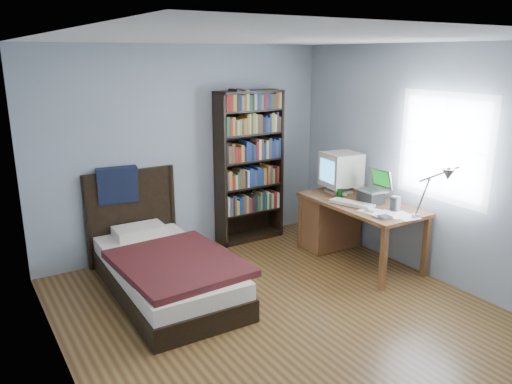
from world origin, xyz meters
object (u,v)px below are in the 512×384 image
at_px(laptop, 372,194).
at_px(bed, 163,266).
at_px(desk, 336,219).
at_px(speaker, 396,203).
at_px(crt_monitor, 340,170).
at_px(bookshelf, 249,167).
at_px(keyboard, 352,203).
at_px(soda_can, 339,193).
at_px(desk_lamp, 443,179).

height_order(laptop, bed, bed).
relative_size(desk, speaker, 9.21).
distance_m(crt_monitor, laptop, 0.58).
distance_m(desk, bookshelf, 1.29).
bearing_deg(desk, keyboard, -110.65).
relative_size(speaker, soda_can, 1.30).
distance_m(laptop, soda_can, 0.39).
bearing_deg(desk_lamp, crt_monitor, 85.43).
height_order(desk_lamp, keyboard, desk_lamp).
bearing_deg(soda_can, keyboard, -102.11).
bearing_deg(keyboard, speaker, -78.23).
relative_size(desk, laptop, 3.89).
relative_size(laptop, bookshelf, 0.20).
bearing_deg(soda_can, desk, 55.13).
relative_size(crt_monitor, soda_can, 4.00).
bearing_deg(soda_can, speaker, -74.80).
distance_m(desk_lamp, soda_can, 1.45).
distance_m(crt_monitor, desk_lamp, 1.60).
bearing_deg(keyboard, crt_monitor, 44.32).
xyz_separation_m(crt_monitor, soda_can, (-0.18, -0.21, -0.22)).
distance_m(laptop, bookshelf, 1.62).
height_order(speaker, soda_can, speaker).
distance_m(desk, bed, 2.26).
height_order(laptop, bookshelf, bookshelf).
distance_m(desk_lamp, bookshelf, 2.54).
bearing_deg(keyboard, bed, 145.65).
xyz_separation_m(laptop, soda_can, (-0.19, 0.34, -0.05)).
distance_m(soda_can, bed, 2.23).
bearing_deg(speaker, soda_can, 90.65).
relative_size(laptop, desk_lamp, 0.60).
xyz_separation_m(desk, keyboard, (-0.16, -0.43, 0.33)).
xyz_separation_m(laptop, bookshelf, (-0.79, 1.41, 0.14)).
distance_m(desk_lamp, speaker, 0.81).
distance_m(laptop, desk_lamp, 1.12).
bearing_deg(soda_can, bed, 173.05).
height_order(laptop, desk_lamp, desk_lamp).
bearing_deg(laptop, desk_lamp, -97.40).
xyz_separation_m(crt_monitor, desk_lamp, (-0.13, -1.58, 0.23)).
xyz_separation_m(laptop, bed, (-2.34, 0.61, -0.58)).
relative_size(crt_monitor, bookshelf, 0.26).
bearing_deg(speaker, keyboard, 106.83).
bearing_deg(desk, bed, 177.04).
height_order(soda_can, bookshelf, bookshelf).
relative_size(soda_can, bookshelf, 0.06).
height_order(keyboard, soda_can, soda_can).
height_order(bookshelf, bed, bookshelf).
relative_size(speaker, bookshelf, 0.08).
height_order(crt_monitor, laptop, crt_monitor).
bearing_deg(bed, speaker, -22.35).
bearing_deg(keyboard, soda_can, 58.28).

